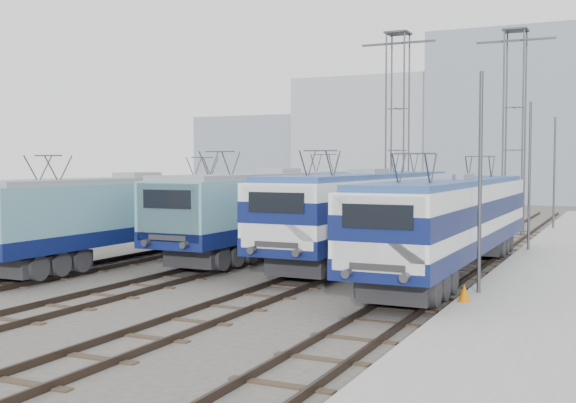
# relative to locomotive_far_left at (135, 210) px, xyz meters

# --- Properties ---
(ground) EXTENTS (160.00, 160.00, 0.00)m
(ground) POSITION_rel_locomotive_far_left_xyz_m (6.75, -5.24, -2.22)
(ground) COLOR #514C47
(platform) EXTENTS (4.00, 70.00, 0.30)m
(platform) POSITION_rel_locomotive_far_left_xyz_m (16.95, 2.76, -2.07)
(platform) COLOR #9E9E99
(platform) RESTS_ON ground
(locomotive_far_left) EXTENTS (2.81, 17.76, 3.34)m
(locomotive_far_left) POSITION_rel_locomotive_far_left_xyz_m (0.00, 0.00, 0.00)
(locomotive_far_left) COLOR #0C154A
(locomotive_far_left) RESTS_ON ground
(locomotive_center_left) EXTENTS (2.93, 18.50, 3.48)m
(locomotive_center_left) POSITION_rel_locomotive_far_left_xyz_m (4.50, 5.01, 0.09)
(locomotive_center_left) COLOR #0C154A
(locomotive_center_left) RESTS_ON ground
(locomotive_center_right) EXTENTS (2.93, 18.53, 3.48)m
(locomotive_center_right) POSITION_rel_locomotive_far_left_xyz_m (9.00, 4.77, 0.15)
(locomotive_center_right) COLOR #0C154A
(locomotive_center_right) RESTS_ON ground
(locomotive_far_right) EXTENTS (2.82, 17.83, 3.35)m
(locomotive_far_right) POSITION_rel_locomotive_far_left_xyz_m (13.50, 1.28, 0.06)
(locomotive_far_right) COLOR #0C154A
(locomotive_far_right) RESTS_ON ground
(catenary_tower_west) EXTENTS (4.50, 1.20, 12.00)m
(catenary_tower_west) POSITION_rel_locomotive_far_left_xyz_m (6.75, 16.76, 4.43)
(catenary_tower_west) COLOR #3F4247
(catenary_tower_west) RESTS_ON ground
(catenary_tower_east) EXTENTS (4.50, 1.20, 12.00)m
(catenary_tower_east) POSITION_rel_locomotive_far_left_xyz_m (13.25, 18.76, 4.43)
(catenary_tower_east) COLOR #3F4247
(catenary_tower_east) RESTS_ON ground
(mast_front) EXTENTS (0.12, 0.12, 7.00)m
(mast_front) POSITION_rel_locomotive_far_left_xyz_m (15.35, -3.24, 1.28)
(mast_front) COLOR #3F4247
(mast_front) RESTS_ON ground
(mast_mid) EXTENTS (0.12, 0.12, 7.00)m
(mast_mid) POSITION_rel_locomotive_far_left_xyz_m (15.35, 8.76, 1.28)
(mast_mid) COLOR #3F4247
(mast_mid) RESTS_ON ground
(mast_rear) EXTENTS (0.12, 0.12, 7.00)m
(mast_rear) POSITION_rel_locomotive_far_left_xyz_m (15.35, 20.76, 1.28)
(mast_rear) COLOR #3F4247
(mast_rear) RESTS_ON ground
(safety_cone) EXTENTS (0.35, 0.35, 0.49)m
(safety_cone) POSITION_rel_locomotive_far_left_xyz_m (15.25, -4.87, -1.67)
(safety_cone) COLOR #CA6400
(safety_cone) RESTS_ON platform
(building_west) EXTENTS (18.00, 12.00, 14.00)m
(building_west) POSITION_rel_locomotive_far_left_xyz_m (-7.25, 56.76, 4.78)
(building_west) COLOR #959DA8
(building_west) RESTS_ON ground
(building_center) EXTENTS (22.00, 14.00, 18.00)m
(building_center) POSITION_rel_locomotive_far_left_xyz_m (10.75, 56.76, 6.78)
(building_center) COLOR gray
(building_center) RESTS_ON ground
(building_far_west) EXTENTS (14.00, 10.00, 10.00)m
(building_far_west) POSITION_rel_locomotive_far_left_xyz_m (-23.25, 56.76, 2.78)
(building_far_west) COLOR gray
(building_far_west) RESTS_ON ground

